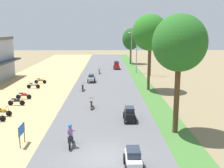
{
  "coord_description": "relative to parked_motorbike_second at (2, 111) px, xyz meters",
  "views": [
    {
      "loc": [
        0.28,
        -15.18,
        7.97
      ],
      "look_at": [
        0.86,
        14.06,
        1.9
      ],
      "focal_mm": 41.87,
      "sensor_mm": 36.0,
      "label": 1
    }
  ],
  "objects": [
    {
      "name": "streetlamp_near",
      "position": [
        15.26,
        25.01,
        3.92
      ],
      "size": [
        3.16,
        0.2,
        7.65
      ],
      "color": "gray",
      "rests_on": "median_strip"
    },
    {
      "name": "road_strip",
      "position": [
        9.46,
        -8.24,
        -0.51
      ],
      "size": [
        9.0,
        140.0,
        0.08
      ],
      "primitive_type": "cube",
      "color": "#565659",
      "rests_on": "ground"
    },
    {
      "name": "parked_motorbike_fifth",
      "position": [
        -0.37,
        11.89,
        0.0
      ],
      "size": [
        1.8,
        0.54,
        0.94
      ],
      "color": "black",
      "rests_on": "dirt_shoulder"
    },
    {
      "name": "car_van_red",
      "position": [
        11.69,
        29.68,
        0.47
      ],
      "size": [
        1.19,
        2.41,
        1.67
      ],
      "color": "red",
      "rests_on": "road_strip"
    },
    {
      "name": "car_hatchback_white",
      "position": [
        11.23,
        -9.64,
        0.19
      ],
      "size": [
        1.04,
        2.0,
        1.23
      ],
      "color": "silver",
      "rests_on": "road_strip"
    },
    {
      "name": "car_hatchback_black",
      "position": [
        11.72,
        -1.43,
        0.19
      ],
      "size": [
        1.04,
        2.0,
        1.23
      ],
      "color": "black",
      "rests_on": "road_strip"
    },
    {
      "name": "motorbike_ahead_fourth",
      "position": [
        8.33,
        24.17,
        0.02
      ],
      "size": [
        0.54,
        1.8,
        0.94
      ],
      "color": "black",
      "rests_on": "road_strip"
    },
    {
      "name": "median_strip",
      "position": [
        15.16,
        -8.24,
        -0.52
      ],
      "size": [
        2.4,
        140.0,
        0.06
      ],
      "primitive_type": "cube",
      "color": "#3D6B2D",
      "rests_on": "ground"
    },
    {
      "name": "parked_motorbike_second",
      "position": [
        0.0,
        0.0,
        0.0
      ],
      "size": [
        1.8,
        0.54,
        0.94
      ],
      "color": "black",
      "rests_on": "dirt_shoulder"
    },
    {
      "name": "parked_motorbike_sixth",
      "position": [
        -0.23,
        15.19,
        0.0
      ],
      "size": [
        1.8,
        0.54,
        0.94
      ],
      "color": "black",
      "rests_on": "dirt_shoulder"
    },
    {
      "name": "ground_plane",
      "position": [
        9.46,
        -8.24,
        -0.55
      ],
      "size": [
        180.0,
        180.0,
        0.0
      ],
      "primitive_type": "plane",
      "color": "#7A6B4C"
    },
    {
      "name": "median_tree_second",
      "position": [
        15.31,
        10.79,
        7.08
      ],
      "size": [
        4.57,
        4.57,
        9.98
      ],
      "color": "#4C351E",
      "rests_on": "median_strip"
    },
    {
      "name": "parked_motorbike_fourth",
      "position": [
        0.06,
        6.19,
        0.0
      ],
      "size": [
        1.8,
        0.54,
        0.94
      ],
      "color": "black",
      "rests_on": "dirt_shoulder"
    },
    {
      "name": "median_tree_third",
      "position": [
        15.44,
        39.04,
        5.29
      ],
      "size": [
        4.0,
        4.0,
        8.36
      ],
      "color": "#4C351E",
      "rests_on": "median_strip"
    },
    {
      "name": "street_signboard",
      "position": [
        3.79,
        -6.24,
        0.55
      ],
      "size": [
        0.06,
        1.3,
        1.5
      ],
      "color": "#262628",
      "rests_on": "dirt_shoulder"
    },
    {
      "name": "motorbike_foreground_rider",
      "position": [
        7.22,
        -6.56,
        0.3
      ],
      "size": [
        0.54,
        1.8,
        1.66
      ],
      "color": "black",
      "rests_on": "road_strip"
    },
    {
      "name": "car_sedan_silver",
      "position": [
        7.35,
        16.19,
        0.19
      ],
      "size": [
        1.1,
        2.26,
        1.19
      ],
      "color": "#B7BCC1",
      "rests_on": "road_strip"
    },
    {
      "name": "streetlamp_mid",
      "position": [
        15.26,
        35.2,
        4.32
      ],
      "size": [
        3.16,
        0.2,
        8.42
      ],
      "color": "gray",
      "rests_on": "median_strip"
    },
    {
      "name": "motorbike_ahead_third",
      "position": [
        6.51,
        10.47,
        0.02
      ],
      "size": [
        0.54,
        1.8,
        0.94
      ],
      "color": "black",
      "rests_on": "road_strip"
    },
    {
      "name": "median_tree_nearest",
      "position": [
        15.1,
        -4.1,
        6.42
      ],
      "size": [
        4.04,
        4.04,
        9.1
      ],
      "color": "#4C351E",
      "rests_on": "median_strip"
    },
    {
      "name": "parked_motorbike_third",
      "position": [
        0.09,
        3.63,
        0.0
      ],
      "size": [
        1.8,
        0.54,
        0.94
      ],
      "color": "black",
      "rests_on": "dirt_shoulder"
    },
    {
      "name": "utility_pole_near",
      "position": [
        17.39,
        22.02,
        4.06
      ],
      "size": [
        1.8,
        0.2,
        8.84
      ],
      "color": "brown",
      "rests_on": "ground"
    },
    {
      "name": "motorbike_ahead_second",
      "position": [
        8.13,
        2.53,
        0.02
      ],
      "size": [
        0.54,
        1.8,
        0.94
      ],
      "color": "black",
      "rests_on": "road_strip"
    }
  ]
}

